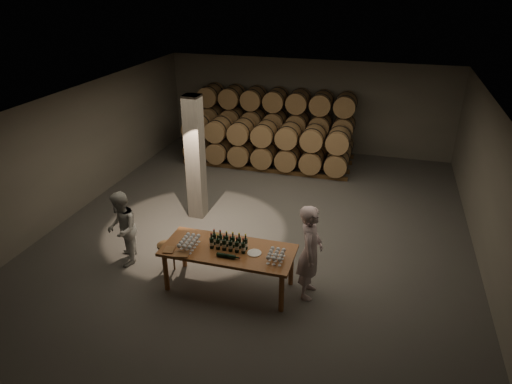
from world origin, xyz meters
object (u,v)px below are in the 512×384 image
(stool, at_px, (167,249))
(person_woman, at_px, (122,229))
(bottle_cluster, at_px, (229,243))
(notebook_near, at_px, (182,254))
(person_man, at_px, (310,252))
(tasting_table, at_px, (229,253))
(plate, at_px, (254,253))

(stool, height_order, person_woman, person_woman)
(bottle_cluster, height_order, notebook_near, bottle_cluster)
(person_woman, bearing_deg, person_man, 63.84)
(person_man, bearing_deg, tasting_table, 97.00)
(plate, distance_m, person_woman, 3.03)
(stool, xyz_separation_m, person_man, (3.03, 0.04, 0.45))
(bottle_cluster, relative_size, stool, 1.14)
(tasting_table, bearing_deg, person_woman, 175.23)
(stool, bearing_deg, person_man, 0.76)
(notebook_near, xyz_separation_m, person_woman, (-1.69, 0.66, -0.08))
(plate, relative_size, notebook_near, 0.99)
(bottle_cluster, relative_size, person_woman, 0.44)
(bottle_cluster, height_order, stool, bottle_cluster)
(tasting_table, relative_size, person_man, 1.33)
(plate, xyz_separation_m, person_woman, (-3.02, 0.21, -0.07))
(person_man, distance_m, person_woman, 4.06)
(plate, height_order, person_woman, person_woman)
(bottle_cluster, bearing_deg, notebook_near, -149.24)
(tasting_table, bearing_deg, plate, -0.72)
(plate, height_order, notebook_near, notebook_near)
(bottle_cluster, distance_m, notebook_near, 0.93)
(bottle_cluster, distance_m, person_man, 1.59)
(notebook_near, xyz_separation_m, stool, (-0.66, 0.63, -0.39))
(stool, height_order, person_man, person_man)
(plate, bearing_deg, stool, 174.65)
(stool, xyz_separation_m, person_woman, (-1.03, 0.03, 0.31))
(tasting_table, relative_size, stool, 4.03)
(tasting_table, xyz_separation_m, person_woman, (-2.49, 0.21, 0.04))
(person_man, bearing_deg, plate, 101.28)
(notebook_near, xyz_separation_m, person_man, (2.37, 0.67, 0.06))
(plate, distance_m, notebook_near, 1.40)
(tasting_table, xyz_separation_m, notebook_near, (-0.79, -0.45, 0.12))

